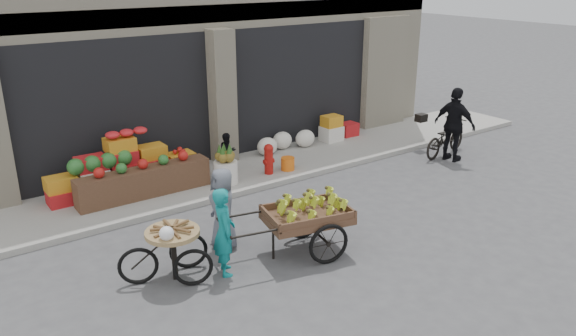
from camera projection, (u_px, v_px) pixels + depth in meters
ground at (363, 240)px, 10.08m from camera, size 80.00×80.00×0.00m
sidewalk at (244, 172)px, 13.19m from camera, size 18.00×2.20×0.12m
building at (164, 15)px, 15.06m from camera, size 14.00×6.45×7.00m
fruit_display at (135, 165)px, 11.83m from camera, size 3.10×1.12×1.24m
pineapple_bin at (226, 172)px, 12.29m from camera, size 0.52×0.52×0.50m
fire_hydrant at (269, 158)px, 12.81m from camera, size 0.22×0.22×0.71m
orange_bucket at (288, 164)px, 13.12m from camera, size 0.32×0.32×0.30m
right_bay_goods at (315, 134)px, 14.96m from camera, size 3.35×0.60×0.70m
seated_person at (228, 153)px, 12.89m from camera, size 0.51×0.43×0.93m
banana_cart at (304, 214)px, 9.39m from camera, size 2.54×1.44×1.00m
vendor_woman at (224, 231)px, 8.77m from camera, size 0.50×0.61×1.45m
tricycle_cart at (173, 246)px, 8.64m from camera, size 1.45×1.07×0.95m
vendor_grey at (223, 208)px, 9.61m from camera, size 0.58×0.77×1.44m
bicycle at (445, 138)px, 14.44m from camera, size 1.79×0.88×0.90m
cyclist at (455, 125)px, 13.87m from camera, size 0.63×1.15×1.85m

